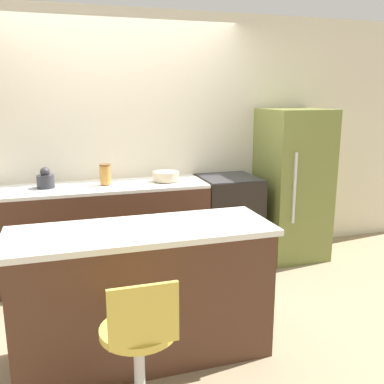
{
  "coord_description": "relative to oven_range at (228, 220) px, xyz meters",
  "views": [
    {
      "loc": [
        -0.58,
        -3.76,
        1.79
      ],
      "look_at": [
        0.46,
        -0.39,
        0.97
      ],
      "focal_mm": 40.0,
      "sensor_mm": 36.0,
      "label": 1
    }
  ],
  "objects": [
    {
      "name": "kitchen_island",
      "position": [
        -1.19,
        -1.43,
        -0.0
      ],
      "size": [
        1.74,
        0.62,
        0.92
      ],
      "color": "#4C2D1E",
      "rests_on": "ground_plane"
    },
    {
      "name": "stool_chair",
      "position": [
        -1.34,
        -2.07,
        -0.04
      ],
      "size": [
        0.41,
        0.41,
        0.89
      ],
      "color": "#B7B7BC",
      "rests_on": "ground_plane"
    },
    {
      "name": "wall_back",
      "position": [
        -1.09,
        0.34,
        0.84
      ],
      "size": [
        8.0,
        0.06,
        2.6
      ],
      "color": "beige",
      "rests_on": "ground_plane"
    },
    {
      "name": "back_counter",
      "position": [
        -1.43,
        0.0,
        -0.0
      ],
      "size": [
        2.23,
        0.61,
        0.93
      ],
      "color": "#4C2D1E",
      "rests_on": "ground_plane"
    },
    {
      "name": "oven_range",
      "position": [
        0.0,
        0.0,
        0.0
      ],
      "size": [
        0.6,
        0.62,
        0.93
      ],
      "color": "black",
      "rests_on": "ground_plane"
    },
    {
      "name": "ground_plane",
      "position": [
        -1.09,
        -0.32,
        -0.46
      ],
      "size": [
        14.0,
        14.0,
        0.0
      ],
      "primitive_type": "plane",
      "color": "#998466"
    },
    {
      "name": "canister_jar",
      "position": [
        -1.27,
        0.01,
        0.57
      ],
      "size": [
        0.11,
        0.11,
        0.2
      ],
      "color": "#B77F33",
      "rests_on": "back_counter"
    },
    {
      "name": "mixing_bowl",
      "position": [
        -0.68,
        0.01,
        0.51
      ],
      "size": [
        0.26,
        0.26,
        0.09
      ],
      "color": "#C1B28E",
      "rests_on": "back_counter"
    },
    {
      "name": "refrigerator",
      "position": [
        0.74,
        -0.03,
        0.35
      ],
      "size": [
        0.65,
        0.7,
        1.62
      ],
      "color": "olive",
      "rests_on": "ground_plane"
    },
    {
      "name": "kettle",
      "position": [
        -1.82,
        0.01,
        0.54
      ],
      "size": [
        0.16,
        0.16,
        0.19
      ],
      "color": "#333338",
      "rests_on": "back_counter"
    }
  ]
}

